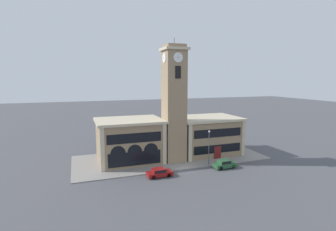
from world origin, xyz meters
The scene contains 8 objects.
ground_plane centered at (0.00, 0.00, 0.00)m, with size 300.00×300.00×0.00m, color #4C4C51.
sidewalk_kerb centered at (0.00, 7.33, 0.07)m, with size 37.32×14.67×0.15m.
clock_tower centered at (0.00, 5.38, 10.99)m, with size 4.49×4.49×23.07m.
town_hall_left_wing centered at (-8.04, 8.04, 4.09)m, with size 12.38×9.88×8.13m.
town_hall_right_wing centered at (8.43, 8.05, 3.90)m, with size 13.16×9.88×7.75m.
parked_car_near centered at (-5.17, -1.52, 0.72)m, with size 4.18×2.00×1.37m.
parked_car_mid centered at (6.96, -1.52, 0.78)m, with size 4.14×1.88×1.50m.
street_lamp centered at (4.92, 0.56, 4.28)m, with size 0.36×0.36×6.39m.
Camera 1 is at (-17.45, -40.23, 15.77)m, focal length 28.00 mm.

